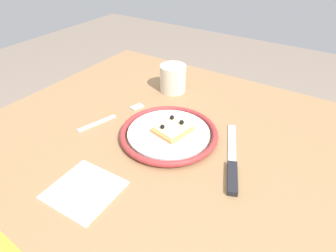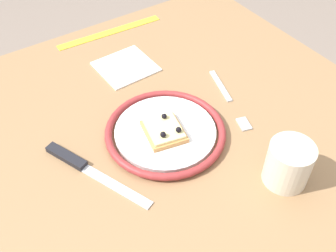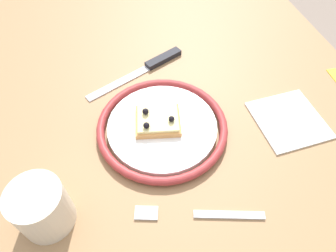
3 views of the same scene
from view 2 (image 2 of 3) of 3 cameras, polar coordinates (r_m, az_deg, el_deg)
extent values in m
cube|color=#936D47|center=(0.81, -3.59, -2.44)|extent=(1.03, 0.86, 0.04)
cylinder|color=#4C4742|center=(1.46, 4.77, 4.70)|extent=(0.05, 0.05, 0.66)
cylinder|color=white|center=(0.79, -0.39, -0.94)|extent=(0.20, 0.20, 0.01)
torus|color=maroon|center=(0.79, -0.39, -0.76)|extent=(0.24, 0.24, 0.01)
cube|color=#CE8C4C|center=(0.78, -0.59, -0.79)|extent=(0.09, 0.09, 0.01)
cube|color=#EEDC8F|center=(0.77, -0.59, -0.38)|extent=(0.08, 0.09, 0.01)
sphere|color=black|center=(0.79, -0.56, 1.41)|extent=(0.01, 0.01, 0.01)
sphere|color=black|center=(0.76, 1.52, -0.53)|extent=(0.01, 0.01, 0.01)
sphere|color=black|center=(0.75, -0.71, -1.23)|extent=(0.01, 0.01, 0.01)
cube|color=silver|center=(0.72, -7.43, -8.59)|extent=(0.07, 0.15, 0.00)
cube|color=black|center=(0.78, -14.36, -4.24)|extent=(0.05, 0.09, 0.01)
cube|color=#B9B9B9|center=(0.92, 7.54, 5.74)|extent=(0.04, 0.11, 0.00)
cube|color=#B9B9B9|center=(0.83, 10.84, 0.28)|extent=(0.03, 0.04, 0.00)
cylinder|color=beige|center=(0.73, 16.88, -5.22)|extent=(0.08, 0.08, 0.08)
cube|color=yellow|center=(1.10, -8.29, 13.17)|extent=(0.29, 0.04, 0.00)
cube|color=white|center=(0.97, -6.09, 8.47)|extent=(0.13, 0.13, 0.00)
camera|label=1|loc=(0.94, -38.77, 27.96)|focal=30.51mm
camera|label=3|loc=(0.75, 30.25, 31.37)|focal=32.98mm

